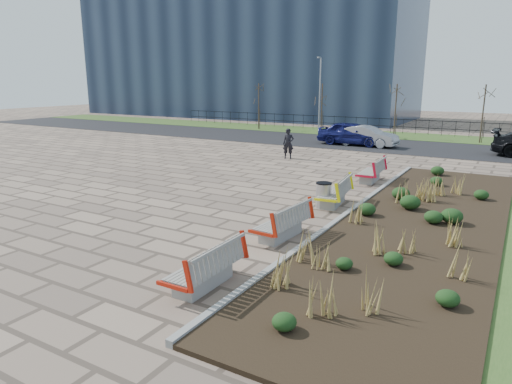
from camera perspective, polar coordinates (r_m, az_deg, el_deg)
The scene contains 20 objects.
ground at distance 13.25m, azimuth -12.31°, elevation -5.69°, with size 120.00×120.00×0.00m, color #88715D.
planting_bed at distance 14.92m, azimuth 20.07°, elevation -3.79°, with size 4.50×18.00×0.10m, color black.
planting_curb at distance 15.45m, azimuth 11.58°, elevation -2.52°, with size 0.16×18.00×0.15m, color gray.
grass_verge_far at distance 38.32m, azimuth 17.35°, elevation 6.76°, with size 80.00×5.00×0.04m, color #33511E.
road at distance 32.55m, azimuth 14.87°, elevation 5.74°, with size 80.00×7.00×0.02m, color black.
bench_a at distance 9.96m, azimuth -6.63°, elevation -9.04°, with size 0.90×2.10×1.00m, color red, non-canonical shape.
bench_b at distance 12.86m, azimuth 3.12°, elevation -3.63°, with size 0.90×2.10×1.00m, color #B7210C, non-canonical shape.
bench_c at distance 16.43m, azimuth 9.61°, elevation 0.08°, with size 0.90×2.10×1.00m, color #FFF80D, non-canonical shape.
bench_d at distance 20.59m, azimuth 14.09°, elevation 2.65°, with size 0.90×2.10×1.00m, color red, non-canonical shape.
litter_bin at distance 16.07m, azimuth 8.44°, elevation -0.42°, with size 0.54×0.54×0.87m, color #B2B2B7.
pedestrian at distance 25.90m, azimuth 4.06°, elevation 6.05°, with size 0.62×0.41×1.70m, color black.
car_blue at distance 31.97m, azimuth 11.88°, elevation 7.20°, with size 1.84×4.58×1.56m, color #121553.
car_silver at distance 31.57m, azimuth 13.73°, elevation 6.81°, with size 1.42×4.06×1.34m, color gray.
tree_a at distance 41.18m, azimuth 0.33°, elevation 10.66°, with size 1.40×1.40×4.00m, color #4C3D2D, non-canonical shape.
tree_b at distance 38.54m, azimuth 8.21°, elevation 10.30°, with size 1.40×1.40×4.00m, color #4C3D2D, non-canonical shape.
tree_c at distance 36.69m, azimuth 17.02°, elevation 9.66°, with size 1.40×1.40×4.00m, color #4C3D2D, non-canonical shape.
tree_d at distance 35.76m, azimuth 26.49°, elevation 8.73°, with size 1.40×1.40×4.00m, color #4C3D2D, non-canonical shape.
lamp_west at distance 38.03m, azimuth 7.97°, elevation 11.77°, with size 0.24×0.60×6.00m, color gray, non-canonical shape.
railing_fence at distance 39.71m, azimuth 17.92°, elevation 7.85°, with size 44.00×0.10×1.20m, color black, non-canonical shape.
building_glass at distance 57.93m, azimuth -1.62°, elevation 16.99°, with size 40.00×14.00×15.00m, color #192338.
Camera 1 is at (8.59, -9.09, 4.37)m, focal length 32.00 mm.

